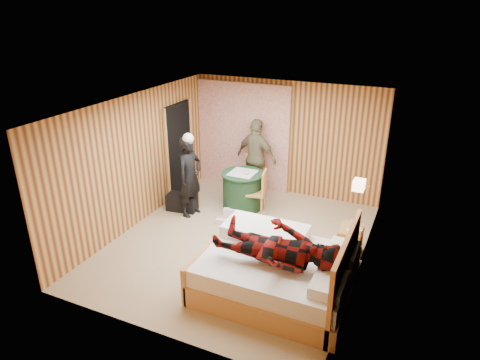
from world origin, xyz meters
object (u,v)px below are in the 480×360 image
at_px(wall_lamp, 359,185).
at_px(chair_near, 259,189).
at_px(nightstand, 350,241).
at_px(man_at_table, 256,158).
at_px(bed, 279,272).
at_px(woman_standing, 190,177).
at_px(round_table, 243,190).
at_px(chair_far, 254,172).
at_px(duffel_bag, 182,202).
at_px(man_on_bed, 277,239).

relative_size(wall_lamp, chair_near, 0.29).
height_order(nightstand, man_at_table, man_at_table).
relative_size(bed, woman_standing, 1.35).
xyz_separation_m(wall_lamp, round_table, (-2.45, 0.90, -0.91)).
height_order(nightstand, woman_standing, woman_standing).
height_order(round_table, woman_standing, woman_standing).
distance_m(chair_far, man_at_table, 0.33).
relative_size(chair_far, chair_near, 1.02).
distance_m(wall_lamp, duffel_bag, 3.72).
bearing_deg(wall_lamp, man_at_table, 146.20).
xyz_separation_m(wall_lamp, nightstand, (-0.04, -0.01, -1.04)).
height_order(wall_lamp, chair_near, wall_lamp).
xyz_separation_m(chair_far, chair_near, (0.43, -0.79, -0.01)).
xyz_separation_m(wall_lamp, chair_far, (-2.47, 1.59, -0.76)).
height_order(wall_lamp, woman_standing, woman_standing).
distance_m(duffel_bag, man_on_bed, 3.49).
bearing_deg(round_table, woman_standing, -139.18).
bearing_deg(round_table, bed, -55.24).
xyz_separation_m(chair_near, man_at_table, (-0.40, 0.84, 0.33)).
distance_m(chair_far, woman_standing, 1.64).
relative_size(woman_standing, man_on_bed, 0.92).
height_order(bed, chair_far, bed).
height_order(chair_near, duffel_bag, chair_near).
height_order(wall_lamp, man_at_table, man_at_table).
xyz_separation_m(bed, duffel_bag, (-2.73, 1.73, -0.17)).
distance_m(man_at_table, man_on_bed, 3.73).
distance_m(nightstand, chair_near, 2.18).
xyz_separation_m(bed, woman_standing, (-2.46, 1.65, 0.47)).
relative_size(wall_lamp, duffel_bag, 0.43).
bearing_deg(woman_standing, nightstand, -83.04).
distance_m(wall_lamp, man_on_bed, 1.88).
bearing_deg(round_table, chair_far, 92.07).
height_order(chair_far, man_on_bed, man_on_bed).
height_order(nightstand, man_on_bed, man_on_bed).
relative_size(round_table, man_at_table, 0.51).
bearing_deg(duffel_bag, man_at_table, 43.37).
height_order(nightstand, duffel_bag, nightstand).
distance_m(nightstand, round_table, 2.57).
height_order(wall_lamp, bed, wall_lamp).
height_order(nightstand, round_table, round_table).
bearing_deg(bed, wall_lamp, 61.17).
height_order(chair_far, woman_standing, woman_standing).
distance_m(bed, chair_far, 3.49).
relative_size(wall_lamp, man_on_bed, 0.15).
relative_size(duffel_bag, woman_standing, 0.37).
bearing_deg(chair_near, bed, 16.96).
distance_m(nightstand, man_on_bed, 1.99).
distance_m(nightstand, duffel_bag, 3.50).
height_order(duffel_bag, man_at_table, man_at_table).
distance_m(bed, nightstand, 1.65).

